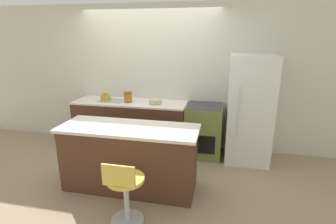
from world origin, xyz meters
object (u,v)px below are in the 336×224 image
Objects in this scene: kettle at (105,97)px; mixing_bowl at (155,101)px; stool_chair at (125,192)px; oven_range at (204,130)px; refrigerator at (249,110)px.

mixing_bowl is (0.94, 0.00, -0.04)m from kettle.
kettle is 0.94m from mixing_bowl.
stool_chair is 2.03m from mixing_bowl.
stool_chair is (-0.70, -1.99, -0.05)m from oven_range.
kettle is 0.86× the size of mixing_bowl.
mixing_bowl is at bearing -177.61° from oven_range.
mixing_bowl is at bearing -179.88° from refrigerator.
refrigerator is at bearing -2.54° from oven_range.
mixing_bowl reaches higher than oven_range.
oven_range is 1.88m from kettle.
refrigerator is at bearing 0.12° from mixing_bowl.
refrigerator is 2.54m from kettle.
refrigerator reaches higher than kettle.
refrigerator reaches higher than stool_chair.
mixing_bowl is (-0.86, -0.04, 0.49)m from oven_range.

